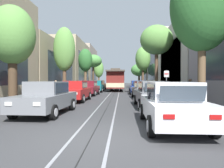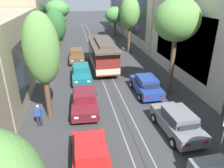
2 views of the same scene
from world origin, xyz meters
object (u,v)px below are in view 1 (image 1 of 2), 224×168
object	(u,v)px
street_tree_kerb_right_mid	(143,59)
street_tree_kerb_left_mid	(85,61)
parked_car_white_near_right	(172,104)
street_tree_kerb_right_near	(202,6)
pedestrian_crossing_far	(190,89)
motorcycle_with_rider	(156,109)
parked_car_grey_mid_right	(144,90)
parked_car_brown_fifth_left	(100,85)
parked_car_grey_near_left	(47,98)
parked_car_maroon_mid_left	(89,88)
parked_car_blue_fourth_right	(138,87)
parked_car_teal_fourth_left	(96,86)
cable_car_trolley	(116,80)
street_tree_kerb_left_fourth	(93,61)
street_tree_kerb_left_near	(12,37)
street_tree_kerb_right_fourth	(139,70)
parked_car_red_second_left	(75,91)
street_tree_kerb_left_far	(99,69)
parked_car_grey_second_right	(152,94)
street_tree_kerb_left_second	(64,50)
street_tree_kerb_right_second	(157,40)
pedestrian_on_left_pavement	(56,87)

from	to	relation	value
street_tree_kerb_right_mid	street_tree_kerb_left_mid	bearing A→B (deg)	-151.88
parked_car_white_near_right	street_tree_kerb_right_near	distance (m)	5.52
pedestrian_crossing_far	motorcycle_with_rider	bearing A→B (deg)	-115.51
parked_car_grey_mid_right	motorcycle_with_rider	bearing A→B (deg)	-94.25
street_tree_kerb_left_mid	parked_car_brown_fifth_left	bearing A→B (deg)	42.84
parked_car_grey_near_left	parked_car_grey_mid_right	bearing A→B (deg)	55.35
parked_car_maroon_mid_left	parked_car_blue_fourth_right	size ratio (longest dim) A/B	1.01
parked_car_brown_fifth_left	parked_car_teal_fourth_left	bearing A→B (deg)	-87.74
parked_car_teal_fourth_left	cable_car_trolley	world-z (taller)	cable_car_trolley
street_tree_kerb_left_mid	street_tree_kerb_right_mid	bearing A→B (deg)	28.12
street_tree_kerb_left_fourth	parked_car_maroon_mid_left	bearing A→B (deg)	-83.26
street_tree_kerb_left_near	street_tree_kerb_right_fourth	world-z (taller)	street_tree_kerb_left_near
street_tree_kerb_left_mid	parked_car_red_second_left	bearing A→B (deg)	-82.43
parked_car_white_near_right	cable_car_trolley	xyz separation A→B (m)	(-2.63, 23.52, 0.86)
parked_car_red_second_left	street_tree_kerb_left_far	distance (m)	36.58
parked_car_maroon_mid_left	motorcycle_with_rider	xyz separation A→B (m)	(4.72, -14.43, -0.15)
parked_car_grey_second_right	street_tree_kerb_left_second	size ratio (longest dim) A/B	0.61
parked_car_teal_fourth_left	street_tree_kerb_left_second	bearing A→B (deg)	-111.83
parked_car_maroon_mid_left	street_tree_kerb_left_second	size ratio (longest dim) A/B	0.61
street_tree_kerb_left_mid	street_tree_kerb_right_second	distance (m)	13.28
street_tree_kerb_left_mid	motorcycle_with_rider	world-z (taller)	street_tree_kerb_left_mid
parked_car_red_second_left	street_tree_kerb_right_mid	size ratio (longest dim) A/B	0.56
street_tree_kerb_left_far	street_tree_kerb_right_fourth	size ratio (longest dim) A/B	1.20
parked_car_grey_mid_right	street_tree_kerb_left_mid	world-z (taller)	street_tree_kerb_left_mid
street_tree_kerb_left_near	pedestrian_on_left_pavement	distance (m)	9.53
parked_car_grey_near_left	parked_car_grey_second_right	world-z (taller)	same
parked_car_grey_second_right	parked_car_grey_mid_right	distance (m)	5.43
pedestrian_crossing_far	parked_car_grey_second_right	bearing A→B (deg)	-136.81
parked_car_grey_near_left	parked_car_brown_fifth_left	bearing A→B (deg)	90.22
street_tree_kerb_left_near	street_tree_kerb_left_fourth	xyz separation A→B (m)	(0.00, 31.94, 1.58)
parked_car_teal_fourth_left	pedestrian_crossing_far	size ratio (longest dim) A/B	2.51
street_tree_kerb_right_fourth	pedestrian_on_left_pavement	distance (m)	31.54
street_tree_kerb_right_mid	motorcycle_with_rider	size ratio (longest dim) A/B	3.91
parked_car_teal_fourth_left	pedestrian_on_left_pavement	world-z (taller)	pedestrian_on_left_pavement
parked_car_grey_near_left	parked_car_maroon_mid_left	bearing A→B (deg)	89.57
street_tree_kerb_left_fourth	street_tree_kerb_right_fourth	size ratio (longest dim) A/B	1.26
parked_car_red_second_left	street_tree_kerb_left_mid	world-z (taller)	street_tree_kerb_left_mid
parked_car_grey_mid_right	street_tree_kerb_left_far	size ratio (longest dim) A/B	0.66
pedestrian_on_left_pavement	parked_car_white_near_right	bearing A→B (deg)	-56.90
parked_car_grey_second_right	parked_car_blue_fourth_right	world-z (taller)	same
parked_car_grey_near_left	parked_car_brown_fifth_left	world-z (taller)	same
parked_car_teal_fourth_left	street_tree_kerb_left_near	world-z (taller)	street_tree_kerb_left_near
street_tree_kerb_left_mid	parked_car_grey_near_left	bearing A→B (deg)	-84.46
street_tree_kerb_left_near	pedestrian_crossing_far	size ratio (longest dim) A/B	3.32
street_tree_kerb_right_near	street_tree_kerb_right_fourth	distance (m)	39.59
parked_car_grey_second_right	pedestrian_crossing_far	xyz separation A→B (m)	(3.26, 3.06, 0.19)
parked_car_teal_fourth_left	parked_car_brown_fifth_left	distance (m)	6.55
street_tree_kerb_left_fourth	street_tree_kerb_right_near	size ratio (longest dim) A/B	0.96
street_tree_kerb_left_near	cable_car_trolley	size ratio (longest dim) A/B	0.63
street_tree_kerb_right_fourth	motorcycle_with_rider	xyz separation A→B (m)	(-3.08, -42.32, -3.39)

